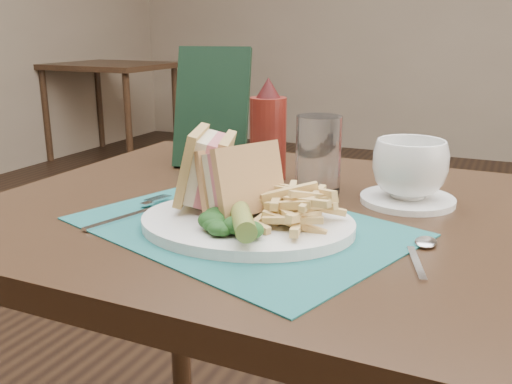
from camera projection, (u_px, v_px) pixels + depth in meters
wall_back at (466, 158)px, 4.60m from camera, size 6.00×0.00×6.00m
table_bg_left at (113, 111)px, 4.53m from camera, size 0.90×0.75×0.75m
placemat at (241, 226)px, 0.80m from camera, size 0.52×0.44×0.00m
plate at (247, 223)px, 0.79m from camera, size 0.33×0.28×0.01m
sandwich_half_a at (192, 167)px, 0.83m from camera, size 0.11×0.14×0.11m
sandwich_half_b at (232, 176)px, 0.80m from camera, size 0.12×0.13×0.11m
kale_garnish at (231, 224)px, 0.73m from camera, size 0.11×0.08×0.03m
pickle_spear at (242, 218)px, 0.72m from camera, size 0.09×0.12×0.03m
fries_pile at (296, 203)px, 0.77m from camera, size 0.18×0.20×0.05m
fork at (132, 210)px, 0.85m from camera, size 0.08×0.17×0.01m
spoon at (420, 253)px, 0.70m from camera, size 0.08×0.15×0.01m
saucer at (407, 200)px, 0.91m from camera, size 0.19×0.19×0.01m
coffee_cup at (410, 169)px, 0.90m from camera, size 0.15×0.15×0.09m
drinking_glass at (318, 154)px, 0.96m from camera, size 0.09×0.09×0.13m
ketchup_bottle at (268, 129)px, 1.04m from camera, size 0.08×0.08×0.19m
check_presenter at (212, 108)px, 1.13m from camera, size 0.16×0.12×0.23m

